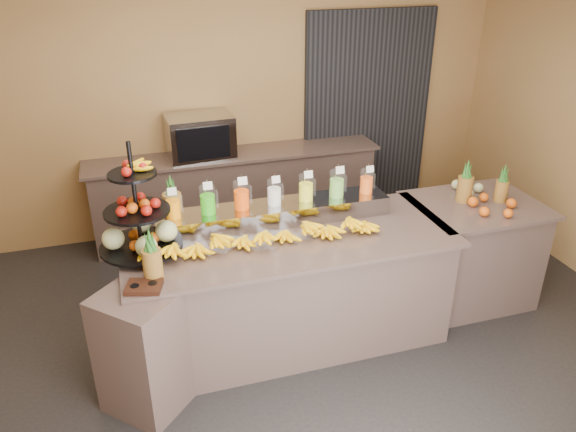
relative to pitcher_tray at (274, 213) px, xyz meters
name	(u,v)px	position (x,y,z in m)	size (l,w,h in m)	color
ground	(301,359)	(0.04, -0.58, -1.01)	(6.00, 6.00, 0.00)	black
room_envelope	(294,95)	(0.23, 0.21, 0.87)	(6.04, 5.02, 2.82)	olive
buffet_counter	(277,294)	(-0.08, -0.32, -0.54)	(2.75, 1.25, 0.93)	#856860
right_counter	(469,251)	(1.74, -0.18, -0.54)	(1.08, 0.88, 0.93)	#856860
back_ledge	(236,193)	(0.04, 1.67, -0.54)	(3.10, 0.55, 0.93)	#856860
pitcher_tray	(274,213)	(0.00, 0.00, 0.00)	(1.85, 0.30, 0.15)	gray
juice_pitcher_orange_a	(173,206)	(-0.78, 0.00, 0.17)	(0.11, 0.12, 0.27)	silver
juice_pitcher_green	(208,201)	(-0.52, 0.00, 0.17)	(0.12, 0.12, 0.29)	silver
juice_pitcher_orange_b	(242,197)	(-0.26, 0.00, 0.17)	(0.12, 0.13, 0.29)	silver
juice_pitcher_milk	(274,194)	(0.00, 0.00, 0.17)	(0.11, 0.12, 0.27)	silver
juice_pitcher_lemon	(306,189)	(0.26, 0.00, 0.17)	(0.12, 0.12, 0.28)	silver
juice_pitcher_lime	(337,185)	(0.52, 0.00, 0.17)	(0.12, 0.12, 0.29)	silver
juice_pitcher_orange_c	(366,183)	(0.78, 0.00, 0.16)	(0.11, 0.11, 0.26)	silver
banana_heap	(263,234)	(-0.17, -0.30, -0.01)	(1.85, 0.17, 0.15)	yellow
fruit_stand	(144,224)	(-1.00, -0.17, 0.14)	(0.68, 0.68, 0.83)	black
condiment_caddy	(144,287)	(-1.06, -0.68, -0.06)	(0.22, 0.17, 0.03)	black
pineapple_left_a	(152,261)	(-0.99, -0.57, 0.06)	(0.13, 0.13, 0.38)	brown
pineapple_left_b	(173,207)	(-0.77, 0.16, 0.09)	(0.15, 0.15, 0.43)	brown
right_fruit_pile	(487,198)	(1.79, -0.23, 0.00)	(0.42, 0.40, 0.22)	brown
oven_warmer	(200,136)	(-0.31, 1.67, 0.14)	(0.65, 0.46, 0.44)	gray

